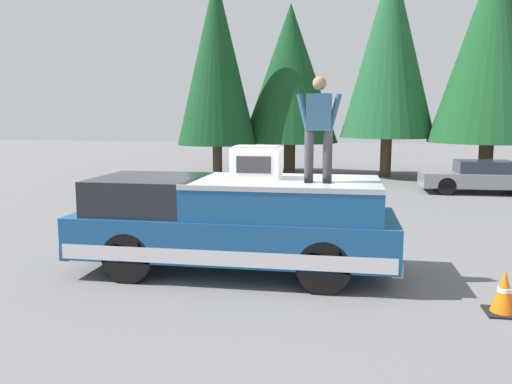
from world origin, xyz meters
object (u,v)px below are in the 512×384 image
object	(u,v)px
parked_car_grey	(481,177)
pickup_truck	(235,223)
person_on_truck_bed	(319,126)
traffic_cone	(504,293)
compressor_unit	(257,162)

from	to	relation	value
parked_car_grey	pickup_truck	bearing A→B (deg)	147.64
pickup_truck	person_on_truck_bed	world-z (taller)	person_on_truck_bed
pickup_truck	parked_car_grey	bearing A→B (deg)	-32.36
pickup_truck	person_on_truck_bed	bearing A→B (deg)	-99.51
person_on_truck_bed	parked_car_grey	size ratio (longest dim) A/B	0.41
parked_car_grey	traffic_cone	xyz separation A→B (m)	(-11.87, 2.63, -0.29)
traffic_cone	pickup_truck	bearing A→B (deg)	72.46
parked_car_grey	person_on_truck_bed	bearing A→B (deg)	154.07
compressor_unit	person_on_truck_bed	xyz separation A→B (m)	(-0.40, -1.08, 0.62)
parked_car_grey	traffic_cone	distance (m)	12.16
pickup_truck	compressor_unit	size ratio (longest dim) A/B	6.60
pickup_truck	traffic_cone	bearing A→B (deg)	-107.54
person_on_truck_bed	traffic_cone	xyz separation A→B (m)	(-1.05, -2.64, -2.26)
traffic_cone	person_on_truck_bed	bearing A→B (deg)	68.33
pickup_truck	compressor_unit	xyz separation A→B (m)	(0.16, -0.37, 1.05)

